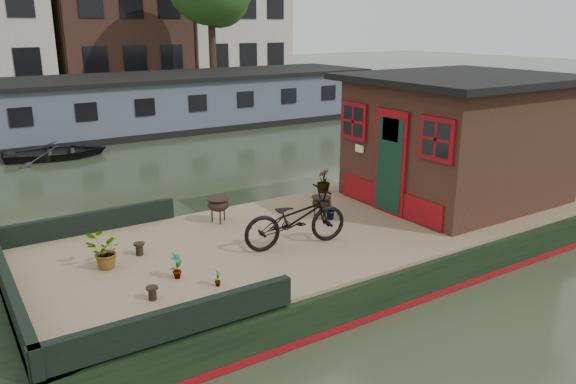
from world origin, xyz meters
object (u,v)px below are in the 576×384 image
bicycle (295,219)px  dinghy (56,148)px  cabin (459,137)px  brazier_rear (219,210)px  potted_plant_a (177,266)px  brazier_front (321,207)px

bicycle → dinghy: bicycle is taller
bicycle → cabin: bearing=-75.6°
brazier_rear → dinghy: (-0.86, 9.69, -0.55)m
cabin → dinghy: size_ratio=1.32×
brazier_rear → cabin: bearing=-14.9°
cabin → brazier_rear: bearing=165.1°
cabin → potted_plant_a: cabin is taller
bicycle → brazier_front: (1.10, 0.83, -0.24)m
potted_plant_a → dinghy: size_ratio=0.13×
cabin → brazier_front: 3.18m
bicycle → dinghy: (-1.38, 11.33, -0.78)m
cabin → bicycle: bearing=-174.2°
cabin → brazier_front: (-2.98, 0.42, -1.03)m
cabin → potted_plant_a: size_ratio=10.56×
bicycle → brazier_rear: bicycle is taller
brazier_front → dinghy: (-2.48, 10.50, -0.54)m
cabin → potted_plant_a: bearing=-175.0°
bicycle → brazier_front: size_ratio=4.23×
cabin → bicycle: 4.18m
cabin → brazier_front: size_ratio=9.99×
potted_plant_a → brazier_rear: 2.31m
bicycle → brazier_rear: 1.74m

